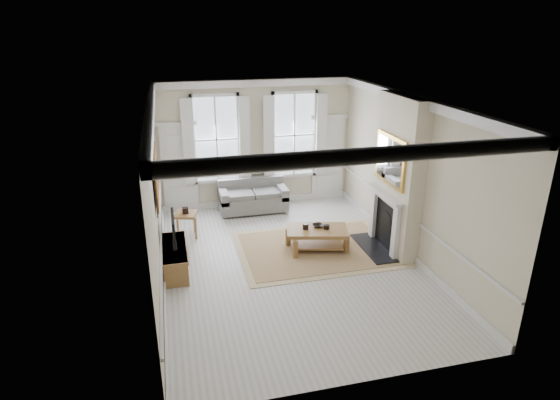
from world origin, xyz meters
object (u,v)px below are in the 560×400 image
object	(u,v)px
sofa	(253,198)
side_table	(186,218)
coffee_table	(317,232)
tv_stand	(175,258)

from	to	relation	value
sofa	side_table	bearing A→B (deg)	-145.87
side_table	coffee_table	size ratio (longest dim) A/B	0.40
sofa	side_table	world-z (taller)	sofa
sofa	coffee_table	size ratio (longest dim) A/B	1.21
coffee_table	tv_stand	bearing A→B (deg)	-162.54
sofa	side_table	distance (m)	2.20
side_table	sofa	bearing A→B (deg)	34.13
sofa	coffee_table	xyz separation A→B (m)	(0.96, -2.61, 0.06)
coffee_table	tv_stand	world-z (taller)	tv_stand
side_table	tv_stand	xyz separation A→B (m)	(-0.32, -1.57, -0.22)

